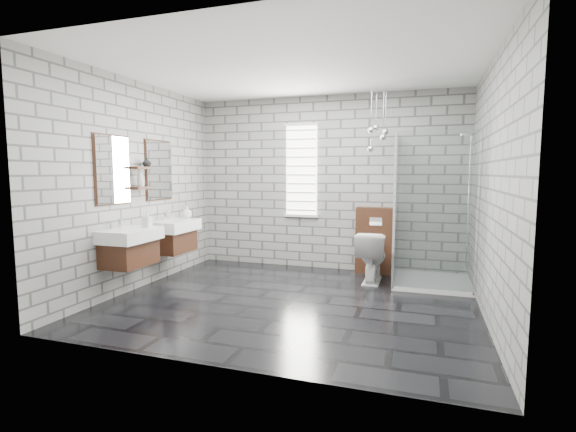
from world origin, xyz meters
The scene contains 20 objects.
floor centered at (0.00, 0.00, -0.01)m, with size 4.20×3.60×0.02m, color black.
ceiling centered at (0.00, 0.00, 2.71)m, with size 4.20×3.60×0.02m, color white.
wall_back centered at (0.00, 1.81, 1.35)m, with size 4.20×0.02×2.70m, color #969691.
wall_front centered at (0.00, -1.81, 1.35)m, with size 4.20×0.02×2.70m, color #969691.
wall_left centered at (-2.11, 0.00, 1.35)m, with size 0.02×3.60×2.70m, color #969691.
wall_right centered at (2.11, 0.00, 1.35)m, with size 0.02×3.60×2.70m, color #969691.
vanity_left centered at (-1.91, -0.50, 0.76)m, with size 0.47×0.70×1.57m.
vanity_right centered at (-1.91, 0.42, 0.76)m, with size 0.47×0.70×1.57m.
shelf_lower centered at (-2.03, -0.05, 1.32)m, with size 0.14×0.30×0.03m, color #422314.
shelf_upper centered at (-2.03, -0.05, 1.58)m, with size 0.14×0.30×0.03m, color #422314.
window centered at (-0.40, 1.78, 1.55)m, with size 0.56×0.05×1.48m.
cistern_panel centered at (0.80, 1.70, 0.50)m, with size 0.60×0.20×1.00m, color #422314.
flush_plate centered at (0.80, 1.60, 0.80)m, with size 0.18×0.01×0.12m, color silver.
shower_enclosure centered at (1.50, 1.18, 0.50)m, with size 1.00×1.00×2.03m.
pendant_cluster centered at (0.81, 1.37, 2.05)m, with size 0.29×0.27×0.89m.
toilet centered at (0.80, 1.19, 0.35)m, with size 0.40×0.70×0.71m, color white.
soap_bottle_a centered at (-1.77, -0.30, 0.95)m, with size 0.09×0.09×0.20m, color #B2B2B2.
soap_bottle_b centered at (-1.86, 0.75, 0.94)m, with size 0.14×0.14×0.18m, color #B2B2B2.
soap_bottle_c centered at (-2.02, -0.08, 1.45)m, with size 0.09×0.09×0.22m, color #B2B2B2.
vase centered at (-2.02, 0.07, 1.66)m, with size 0.12×0.12×0.12m, color #B2B2B2.
Camera 1 is at (1.46, -4.61, 1.52)m, focal length 26.00 mm.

